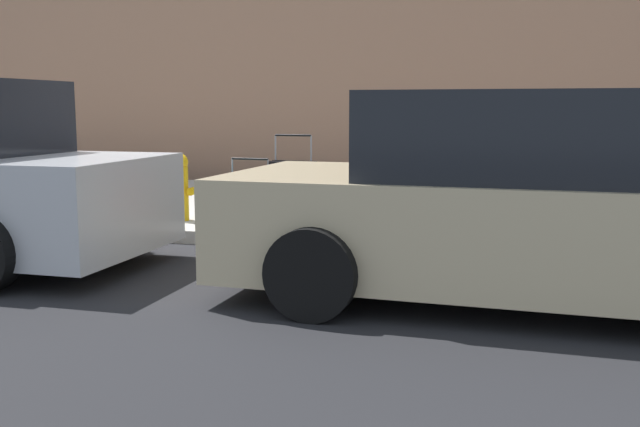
# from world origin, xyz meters

# --- Properties ---
(ground_plane) EXTENTS (40.00, 40.00, 0.00)m
(ground_plane) POSITION_xyz_m (0.00, 0.00, 0.00)
(ground_plane) COLOR black
(sidewalk_curb) EXTENTS (18.00, 5.00, 0.14)m
(sidewalk_curb) POSITION_xyz_m (0.00, -2.50, 0.07)
(sidewalk_curb) COLOR #ADA89E
(sidewalk_curb) RESTS_ON ground_plane
(suitcase_maroon_0) EXTENTS (0.50, 0.28, 0.97)m
(suitcase_maroon_0) POSITION_xyz_m (-3.85, -0.68, 0.52)
(suitcase_maroon_0) COLOR maroon
(suitcase_maroon_0) RESTS_ON sidewalk_curb
(suitcase_olive_1) EXTENTS (0.42, 0.22, 1.07)m
(suitcase_olive_1) POSITION_xyz_m (-3.35, -0.60, 0.51)
(suitcase_olive_1) COLOR #59601E
(suitcase_olive_1) RESTS_ON sidewalk_curb
(suitcase_silver_2) EXTENTS (0.35, 0.19, 1.00)m
(suitcase_silver_2) POSITION_xyz_m (-2.92, -0.67, 0.48)
(suitcase_silver_2) COLOR #9EA0A8
(suitcase_silver_2) RESTS_ON sidewalk_curb
(suitcase_red_3) EXTENTS (0.50, 0.23, 0.71)m
(suitcase_red_3) POSITION_xyz_m (-2.46, -0.68, 0.46)
(suitcase_red_3) COLOR red
(suitcase_red_3) RESTS_ON sidewalk_curb
(suitcase_black_4) EXTENTS (0.49, 0.26, 1.01)m
(suitcase_black_4) POSITION_xyz_m (-1.93, -0.61, 0.50)
(suitcase_black_4) COLOR black
(suitcase_black_4) RESTS_ON sidewalk_curb
(suitcase_teal_5) EXTENTS (0.51, 0.26, 0.74)m
(suitcase_teal_5) POSITION_xyz_m (-1.39, -0.70, 0.41)
(suitcase_teal_5) COLOR #0F606B
(suitcase_teal_5) RESTS_ON sidewalk_curb
(fire_hydrant) EXTENTS (0.39, 0.21, 0.77)m
(fire_hydrant) POSITION_xyz_m (-0.55, -0.65, 0.54)
(fire_hydrant) COLOR #D89E0C
(fire_hydrant) RESTS_ON sidewalk_curb
(bollard_post) EXTENTS (0.12, 0.12, 0.69)m
(bollard_post) POSITION_xyz_m (0.01, -0.50, 0.48)
(bollard_post) COLOR brown
(bollard_post) RESTS_ON sidewalk_curb
(parked_car_beige_0) EXTENTS (4.66, 2.27, 1.55)m
(parked_car_beige_0) POSITION_xyz_m (-4.42, 1.40, 0.73)
(parked_car_beige_0) COLOR tan
(parked_car_beige_0) RESTS_ON ground_plane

